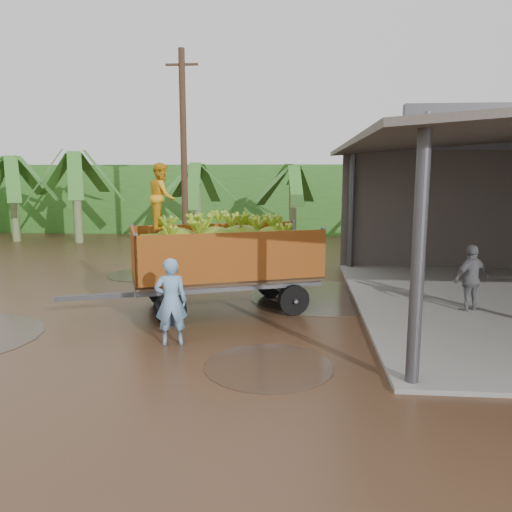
{
  "coord_description": "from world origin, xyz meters",
  "views": [
    {
      "loc": [
        3.57,
        -10.96,
        3.17
      ],
      "look_at": [
        2.56,
        0.82,
        1.2
      ],
      "focal_mm": 35.0,
      "sensor_mm": 36.0,
      "label": 1
    }
  ],
  "objects_px": {
    "banana_trailer": "(223,256)",
    "man_grey": "(471,279)",
    "man_blue": "(171,301)",
    "utility_pole": "(184,154)"
  },
  "relations": [
    {
      "from": "man_grey",
      "to": "utility_pole",
      "type": "bearing_deg",
      "value": -67.18
    },
    {
      "from": "man_grey",
      "to": "banana_trailer",
      "type": "bearing_deg",
      "value": -24.24
    },
    {
      "from": "utility_pole",
      "to": "man_grey",
      "type": "bearing_deg",
      "value": -41.65
    },
    {
      "from": "banana_trailer",
      "to": "man_grey",
      "type": "bearing_deg",
      "value": -19.56
    },
    {
      "from": "banana_trailer",
      "to": "man_grey",
      "type": "distance_m",
      "value": 5.66
    },
    {
      "from": "utility_pole",
      "to": "banana_trailer",
      "type": "bearing_deg",
      "value": -70.8
    },
    {
      "from": "man_blue",
      "to": "man_grey",
      "type": "height_order",
      "value": "man_blue"
    },
    {
      "from": "banana_trailer",
      "to": "man_blue",
      "type": "bearing_deg",
      "value": -124.95
    },
    {
      "from": "banana_trailer",
      "to": "utility_pole",
      "type": "distance_m",
      "value": 8.31
    },
    {
      "from": "man_blue",
      "to": "man_grey",
      "type": "distance_m",
      "value": 6.77
    }
  ]
}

